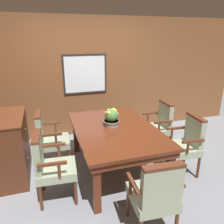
{
  "coord_description": "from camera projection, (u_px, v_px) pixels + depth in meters",
  "views": [
    {
      "loc": [
        -0.91,
        -2.76,
        2.05
      ],
      "look_at": [
        0.06,
        0.3,
        0.94
      ],
      "focal_mm": 35.0,
      "sensor_mm": 36.0,
      "label": 1
    }
  ],
  "objects": [
    {
      "name": "potted_plant",
      "position": [
        111.0,
        118.0,
        3.34
      ],
      "size": [
        0.24,
        0.24,
        0.28
      ],
      "color": "gray",
      "rests_on": "dining_table"
    },
    {
      "name": "ground_plane",
      "position": [
        114.0,
        175.0,
        3.41
      ],
      "size": [
        14.0,
        14.0,
        0.0
      ],
      "primitive_type": "plane",
      "color": "gray"
    },
    {
      "name": "dining_table",
      "position": [
        115.0,
        133.0,
        3.35
      ],
      "size": [
        1.2,
        1.8,
        0.74
      ],
      "color": "#562614",
      "rests_on": "ground_plane"
    },
    {
      "name": "chair_left_far",
      "position": [
        49.0,
        137.0,
        3.51
      ],
      "size": [
        0.51,
        0.52,
        0.94
      ],
      "rotation": [
        0.0,
        0.0,
        1.52
      ],
      "color": "#562B19",
      "rests_on": "ground_plane"
    },
    {
      "name": "chair_right_far",
      "position": [
        158.0,
        125.0,
        4.01
      ],
      "size": [
        0.51,
        0.52,
        0.94
      ],
      "rotation": [
        0.0,
        0.0,
        -1.61
      ],
      "color": "#562B19",
      "rests_on": "ground_plane"
    },
    {
      "name": "chair_right_near",
      "position": [
        186.0,
        143.0,
        3.33
      ],
      "size": [
        0.52,
        0.53,
        0.94
      ],
      "rotation": [
        0.0,
        0.0,
        -1.65
      ],
      "color": "#562B19",
      "rests_on": "ground_plane"
    },
    {
      "name": "sideboard_cabinet",
      "position": [
        9.0,
        147.0,
        3.24
      ],
      "size": [
        0.54,
        0.97,
        0.98
      ],
      "color": "#512816",
      "rests_on": "ground_plane"
    },
    {
      "name": "wall_back",
      "position": [
        88.0,
        78.0,
        4.57
      ],
      "size": [
        7.2,
        0.08,
        2.45
      ],
      "color": "brown",
      "rests_on": "ground_plane"
    },
    {
      "name": "chair_head_near",
      "position": [
        155.0,
        194.0,
        2.25
      ],
      "size": [
        0.53,
        0.52,
        0.94
      ],
      "rotation": [
        0.0,
        0.0,
        3.07
      ],
      "color": "#562B19",
      "rests_on": "ground_plane"
    },
    {
      "name": "chair_left_near",
      "position": [
        51.0,
        164.0,
        2.76
      ],
      "size": [
        0.52,
        0.53,
        0.94
      ],
      "rotation": [
        0.0,
        0.0,
        1.5
      ],
      "color": "#562B19",
      "rests_on": "ground_plane"
    }
  ]
}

